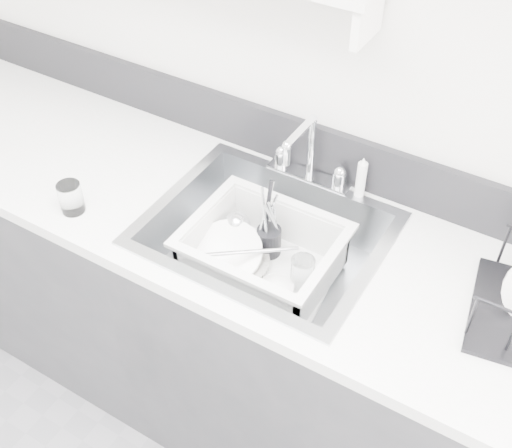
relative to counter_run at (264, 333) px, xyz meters
The scene contains 12 objects.
counter_run is the anchor object (origin of this frame).
backsplash 0.62m from the counter_run, 90.00° to the left, with size 3.20×0.02×0.16m, color black.
sink 0.37m from the counter_run, ahead, with size 0.64×0.52×0.20m, color silver, non-canonical shape.
faucet 0.58m from the counter_run, 90.00° to the left, with size 0.26×0.18×0.23m.
side_sprayer 0.61m from the counter_run, 57.89° to the left, with size 0.03×0.03×0.14m, color silver.
wash_tub 0.37m from the counter_run, 93.61° to the right, with size 0.42×0.34×0.16m, color silver, non-canonical shape.
plate_stack 0.35m from the counter_run, 153.53° to the right, with size 0.25×0.24×0.10m.
utensil_cup 0.37m from the counter_run, 111.09° to the left, with size 0.07×0.07×0.24m.
ladle 0.36m from the counter_run, behind, with size 0.31×0.11×0.09m, color silver, non-canonical shape.
tumbler_in_tub 0.37m from the counter_run, ahead, with size 0.07×0.07×0.10m, color white.
tumbler_counter 0.74m from the counter_run, 157.22° to the right, with size 0.07×0.07×0.09m, color white.
bowl_small 0.34m from the counter_run, 40.79° to the right, with size 0.10×0.10×0.03m, color white.
Camera 1 is at (0.63, 0.10, 2.12)m, focal length 45.00 mm.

